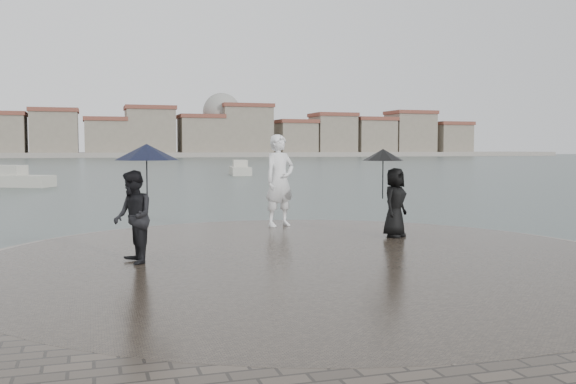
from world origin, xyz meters
name	(u,v)px	position (x,y,z in m)	size (l,w,h in m)	color
ground	(397,327)	(0.00, 0.00, 0.00)	(400.00, 400.00, 0.00)	#2B3835
kerb_ring	(309,267)	(0.00, 3.50, 0.16)	(12.50, 12.50, 0.32)	gray
quay_tip	(309,266)	(0.00, 3.50, 0.18)	(11.90, 11.90, 0.36)	#2D261E
statue	(280,180)	(0.77, 8.01, 1.51)	(0.84, 0.55, 2.31)	white
visitor_left	(137,196)	(-3.02, 3.74, 1.51)	(1.18, 1.12, 2.04)	black
visitor_right	(392,189)	(2.57, 5.38, 1.42)	(1.15, 0.98, 1.95)	black
far_skyline	(79,135)	(-6.29, 160.71, 5.61)	(260.00, 20.00, 37.00)	gray
boats	(145,175)	(0.06, 40.67, 0.38)	(21.18, 17.52, 1.50)	#B8B6A6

